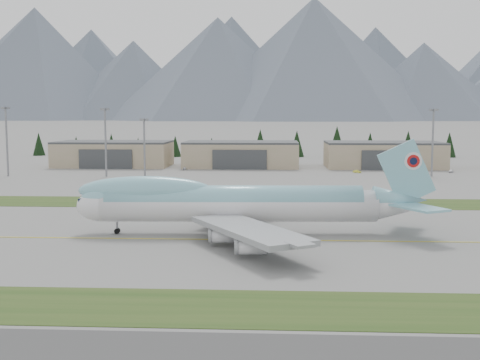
# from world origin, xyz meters

# --- Properties ---
(ground) EXTENTS (7000.00, 7000.00, 0.00)m
(ground) POSITION_xyz_m (0.00, 0.00, 0.00)
(ground) COLOR #626260
(ground) RESTS_ON ground
(grass_strip_near) EXTENTS (400.00, 14.00, 0.08)m
(grass_strip_near) POSITION_xyz_m (0.00, -38.00, 0.00)
(grass_strip_near) COLOR #274318
(grass_strip_near) RESTS_ON ground
(grass_strip_far) EXTENTS (400.00, 18.00, 0.08)m
(grass_strip_far) POSITION_xyz_m (0.00, 45.00, 0.00)
(grass_strip_far) COLOR #274318
(grass_strip_far) RESTS_ON ground
(taxiway_line_main) EXTENTS (400.00, 0.40, 0.02)m
(taxiway_line_main) POSITION_xyz_m (0.00, 0.00, 0.00)
(taxiway_line_main) COLOR yellow
(taxiway_line_main) RESTS_ON ground
(boeing_747_freighter) EXTENTS (67.59, 58.55, 17.87)m
(boeing_747_freighter) POSITION_xyz_m (-8.89, 5.54, 5.89)
(boeing_747_freighter) COLOR white
(boeing_747_freighter) RESTS_ON ground
(hangar_left) EXTENTS (48.00, 26.60, 10.80)m
(hangar_left) POSITION_xyz_m (-70.00, 149.90, 5.39)
(hangar_left) COLOR tan
(hangar_left) RESTS_ON ground
(hangar_center) EXTENTS (48.00, 26.60, 10.80)m
(hangar_center) POSITION_xyz_m (-15.00, 149.90, 5.39)
(hangar_center) COLOR tan
(hangar_center) RESTS_ON ground
(hangar_right) EXTENTS (48.00, 26.60, 10.80)m
(hangar_right) POSITION_xyz_m (45.00, 149.90, 5.39)
(hangar_right) COLOR tan
(hangar_right) RESTS_ON ground
(floodlight_masts) EXTENTS (156.20, 10.13, 24.95)m
(floodlight_masts) POSITION_xyz_m (-37.83, 108.70, 16.44)
(floodlight_masts) COLOR gray
(floodlight_masts) RESTS_ON ground
(service_vehicle_a) EXTENTS (1.34, 3.22, 1.09)m
(service_vehicle_a) POSITION_xyz_m (-37.13, 134.18, 0.00)
(service_vehicle_a) COLOR white
(service_vehicle_a) RESTS_ON ground
(service_vehicle_b) EXTENTS (3.23, 2.63, 1.03)m
(service_vehicle_b) POSITION_xyz_m (30.70, 125.60, 0.00)
(service_vehicle_b) COLOR yellow
(service_vehicle_b) RESTS_ON ground
(service_vehicle_c) EXTENTS (2.59, 3.80, 1.02)m
(service_vehicle_c) POSITION_xyz_m (66.95, 128.49, 0.00)
(service_vehicle_c) COLOR silver
(service_vehicle_c) RESTS_ON ground
(conifer_belt) EXTENTS (265.78, 14.58, 16.26)m
(conifer_belt) POSITION_xyz_m (11.90, 211.89, 6.61)
(conifer_belt) COLOR black
(conifer_belt) RESTS_ON ground
(mountain_ridge_front) EXTENTS (4257.12, 1170.18, 506.58)m
(mountain_ridge_front) POSITION_xyz_m (55.51, 2210.37, 216.71)
(mountain_ridge_front) COLOR #4A5663
(mountain_ridge_front) RESTS_ON ground
(mountain_ridge_rear) EXTENTS (4559.69, 1063.36, 531.68)m
(mountain_ridge_rear) POSITION_xyz_m (211.20, 2900.00, 261.04)
(mountain_ridge_rear) COLOR #4A5663
(mountain_ridge_rear) RESTS_ON ground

